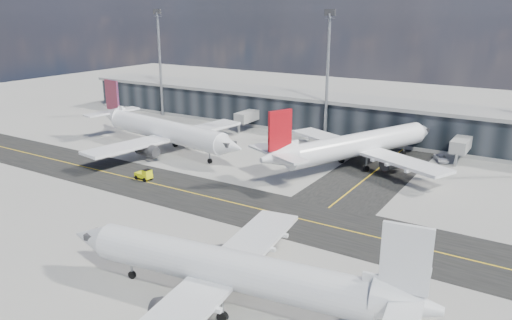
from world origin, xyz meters
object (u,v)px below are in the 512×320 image
(airliner_af, at_px, (163,130))
(airliner_near, at_px, (232,270))
(baggage_tug, at_px, (145,175))
(service_van, at_px, (441,158))
(airliner_redtail, at_px, (356,145))

(airliner_af, bearing_deg, airliner_near, 58.09)
(airliner_near, distance_m, baggage_tug, 42.47)
(baggage_tug, relative_size, service_van, 0.72)
(airliner_af, distance_m, airliner_redtail, 40.22)
(airliner_af, distance_m, airliner_near, 60.37)
(airliner_near, xyz_separation_m, baggage_tug, (-35.18, 23.61, -2.93))
(service_van, bearing_deg, airliner_redtail, -164.95)
(airliner_near, relative_size, baggage_tug, 11.89)
(airliner_redtail, distance_m, airliner_near, 50.93)
(airliner_af, bearing_deg, baggage_tug, 41.36)
(airliner_redtail, bearing_deg, airliner_af, -140.53)
(airliner_af, bearing_deg, airliner_redtail, 114.76)
(airliner_redtail, relative_size, airliner_near, 1.04)
(airliner_af, relative_size, airliner_near, 1.11)
(airliner_redtail, bearing_deg, airliner_near, -58.48)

